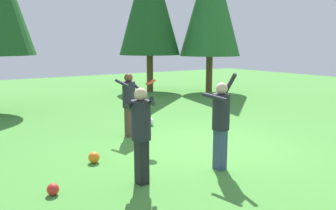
# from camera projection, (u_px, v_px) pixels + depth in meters

# --- Properties ---
(ground_plane) EXTENTS (40.00, 40.00, 0.00)m
(ground_plane) POSITION_uv_depth(u_px,v_px,m) (206.00, 146.00, 8.30)
(ground_plane) COLOR #478C38
(person_thrower) EXTENTS (0.53, 0.61, 1.91)m
(person_thrower) POSITION_uv_depth(u_px,v_px,m) (221.00, 118.00, 6.61)
(person_thrower) COLOR #38476B
(person_thrower) RESTS_ON ground_plane
(person_catcher) EXTENTS (0.54, 0.63, 1.70)m
(person_catcher) POSITION_uv_depth(u_px,v_px,m) (129.00, 99.00, 9.01)
(person_catcher) COLOR #4C382D
(person_catcher) RESTS_ON ground_plane
(person_bystander) EXTENTS (0.73, 0.75, 1.72)m
(person_bystander) POSITION_uv_depth(u_px,v_px,m) (141.00, 128.00, 5.90)
(person_bystander) COLOR black
(person_bystander) RESTS_ON ground_plane
(frisbee) EXTENTS (0.35, 0.34, 0.16)m
(frisbee) POSITION_uv_depth(u_px,v_px,m) (151.00, 82.00, 8.19)
(frisbee) COLOR red
(ball_orange) EXTENTS (0.24, 0.24, 0.24)m
(ball_orange) POSITION_uv_depth(u_px,v_px,m) (94.00, 157.00, 7.10)
(ball_orange) COLOR orange
(ball_orange) RESTS_ON ground_plane
(ball_red) EXTENTS (0.20, 0.20, 0.20)m
(ball_red) POSITION_uv_depth(u_px,v_px,m) (53.00, 189.00, 5.58)
(ball_red) COLOR red
(ball_red) RESTS_ON ground_plane
(ball_white) EXTENTS (0.23, 0.23, 0.23)m
(ball_white) POSITION_uv_depth(u_px,v_px,m) (150.00, 122.00, 10.40)
(ball_white) COLOR white
(ball_white) RESTS_ON ground_plane
(tree_far_right) EXTENTS (3.07, 3.07, 7.32)m
(tree_far_right) POSITION_uv_depth(u_px,v_px,m) (211.00, 1.00, 17.00)
(tree_far_right) COLOR brown
(tree_far_right) RESTS_ON ground_plane
(tree_right) EXTENTS (3.14, 3.14, 7.50)m
(tree_right) POSITION_uv_depth(u_px,v_px,m) (149.00, 0.00, 17.20)
(tree_right) COLOR brown
(tree_right) RESTS_ON ground_plane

